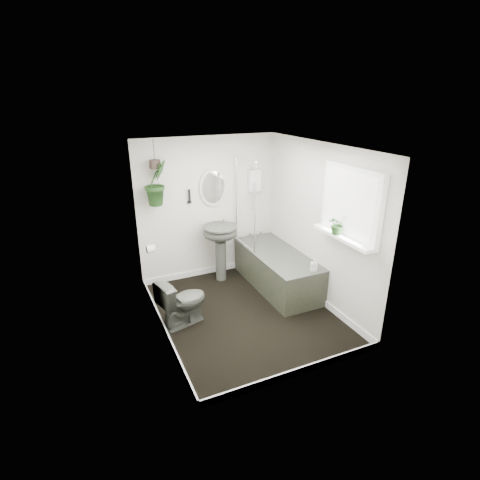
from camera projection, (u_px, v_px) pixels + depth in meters
name	position (u px, v px, depth m)	size (l,w,h in m)	color
floor	(244.00, 313.00, 5.29)	(2.30, 2.80, 0.02)	black
ceiling	(245.00, 146.00, 4.45)	(2.30, 2.80, 0.02)	white
wall_back	(208.00, 208.00, 6.07)	(2.30, 0.02, 2.30)	white
wall_front	(305.00, 283.00, 3.67)	(2.30, 0.02, 2.30)	white
wall_left	(156.00, 251.00, 4.42)	(0.02, 2.80, 2.30)	white
wall_right	(319.00, 225.00, 5.31)	(0.02, 2.80, 2.30)	white
skirting	(244.00, 309.00, 5.27)	(2.30, 2.80, 0.10)	white
bathtub	(277.00, 270.00, 5.92)	(0.72, 1.72, 0.58)	#3B3E36
bath_screen	(245.00, 204.00, 5.84)	(0.04, 0.72, 1.40)	silver
shower_box	(254.00, 181.00, 6.17)	(0.20, 0.10, 0.35)	white
oval_mirror	(213.00, 187.00, 5.94)	(0.46, 0.03, 0.62)	beige
wall_sconce	(189.00, 196.00, 5.81)	(0.04, 0.04, 0.22)	black
toilet_roll_holder	(151.00, 249.00, 5.13)	(0.11, 0.11, 0.11)	white
window_recess	(351.00, 204.00, 4.51)	(0.08, 1.00, 0.90)	white
window_sill	(343.00, 237.00, 4.64)	(0.18, 1.00, 0.04)	white
window_blinds	(348.00, 204.00, 4.49)	(0.01, 0.86, 0.76)	white
toilet	(183.00, 301.00, 4.93)	(0.37, 0.65, 0.66)	#3B3E36
pedestal_sink	(221.00, 253.00, 6.08)	(0.55, 0.47, 0.94)	#3B3E36
sill_plant	(337.00, 224.00, 4.64)	(0.23, 0.20, 0.25)	black
hanging_plant	(156.00, 183.00, 5.42)	(0.36, 0.29, 0.66)	black
soap_bottle	(314.00, 265.00, 5.20)	(0.08, 0.08, 0.18)	black
hanging_pot	(155.00, 164.00, 5.32)	(0.16, 0.16, 0.12)	#362923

